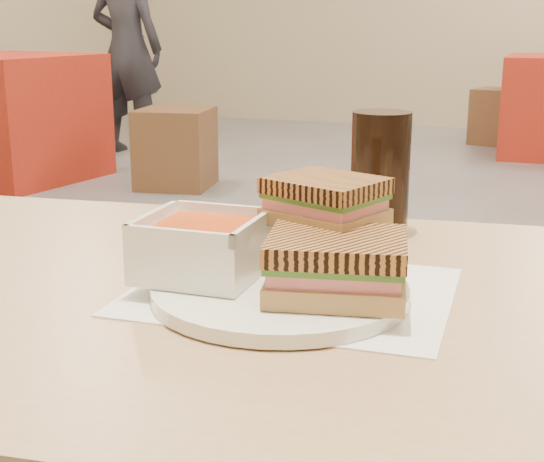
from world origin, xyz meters
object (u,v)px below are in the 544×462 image
(bg_chair_2l, at_px, (500,117))
(panini_lower, at_px, (337,266))
(cola_glass, at_px, (380,175))
(patron_a, at_px, (127,48))
(bg_table_0, at_px, (14,118))
(bg_chair_0r, at_px, (176,148))
(soup_bowl, at_px, (202,249))
(main_table, at_px, (313,396))
(plate, at_px, (280,291))

(bg_chair_2l, bearing_deg, panini_lower, -88.44)
(cola_glass, height_order, patron_a, patron_a)
(bg_table_0, xyz_separation_m, patron_a, (0.21, 1.15, 0.40))
(bg_chair_0r, xyz_separation_m, bg_chair_2l, (1.80, 2.45, -0.01))
(soup_bowl, xyz_separation_m, panini_lower, (0.15, -0.01, 0.00))
(main_table, bearing_deg, cola_glass, 86.77)
(main_table, distance_m, patron_a, 5.48)
(main_table, bearing_deg, bg_chair_2l, 91.27)
(plate, height_order, bg_table_0, bg_table_0)
(cola_glass, distance_m, bg_chair_2l, 5.87)
(main_table, distance_m, soup_bowl, 0.20)
(soup_bowl, distance_m, cola_glass, 0.30)
(panini_lower, distance_m, patron_a, 5.53)
(panini_lower, bearing_deg, main_table, 132.41)
(plate, xyz_separation_m, bg_chair_0r, (-1.91, 3.65, -0.52))
(plate, bearing_deg, soup_bowl, 178.79)
(cola_glass, bearing_deg, patron_a, 122.77)
(bg_table_0, height_order, bg_chair_0r, bg_table_0)
(patron_a, bearing_deg, bg_table_0, -100.32)
(plate, distance_m, patron_a, 5.48)
(soup_bowl, height_order, bg_chair_0r, soup_bowl)
(patron_a, bearing_deg, panini_lower, -58.69)
(patron_a, bearing_deg, main_table, -58.79)
(main_table, bearing_deg, patron_a, 121.21)
(bg_chair_0r, xyz_separation_m, patron_a, (-0.90, 1.05, 0.56))
(main_table, xyz_separation_m, bg_chair_0r, (-1.94, 3.63, -0.39))
(soup_bowl, relative_size, cola_glass, 0.73)
(plate, xyz_separation_m, patron_a, (-2.81, 4.71, 0.04))
(cola_glass, xyz_separation_m, bg_chair_2l, (-0.15, 5.83, -0.60))
(soup_bowl, relative_size, bg_chair_2l, 0.24)
(main_table, xyz_separation_m, plate, (-0.03, -0.02, 0.12))
(plate, xyz_separation_m, cola_glass, (0.04, 0.27, 0.07))
(cola_glass, xyz_separation_m, bg_chair_0r, (-1.95, 3.38, -0.59))
(panini_lower, bearing_deg, plate, 168.05)
(soup_bowl, distance_m, bg_chair_0r, 4.12)
(bg_chair_0r, distance_m, patron_a, 1.49)
(cola_glass, relative_size, bg_table_0, 0.16)
(bg_chair_0r, height_order, patron_a, patron_a)
(main_table, bearing_deg, soup_bowl, -170.63)
(plate, xyz_separation_m, panini_lower, (0.06, -0.01, 0.04))
(soup_bowl, xyz_separation_m, patron_a, (-2.72, 4.71, 0.01))
(cola_glass, bearing_deg, bg_chair_0r, 120.02)
(plate, distance_m, panini_lower, 0.07)
(cola_glass, xyz_separation_m, bg_table_0, (-3.06, 3.28, -0.43))
(main_table, distance_m, bg_table_0, 4.68)
(cola_glass, height_order, bg_table_0, cola_glass)
(bg_table_0, relative_size, bg_chair_0r, 2.17)
(plate, relative_size, patron_a, 0.16)
(main_table, relative_size, bg_chair_2l, 2.52)
(bg_chair_2l, bearing_deg, soup_bowl, -89.84)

